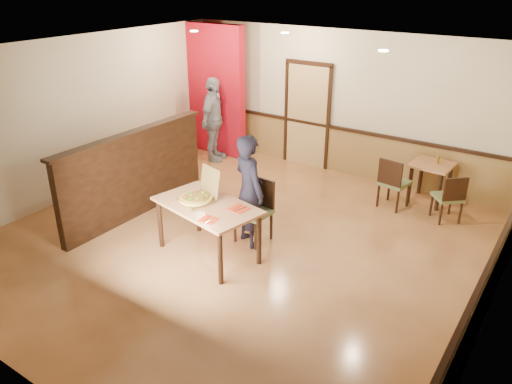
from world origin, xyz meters
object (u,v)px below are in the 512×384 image
(passerby, at_px, (213,120))
(condiment, at_px, (438,159))
(main_table, at_px, (207,211))
(side_chair_right, at_px, (450,196))
(diner_chair, at_px, (256,208))
(pizza_box, at_px, (199,197))
(diner, at_px, (249,191))
(side_table, at_px, (431,173))
(side_chair_left, at_px, (393,181))

(passerby, height_order, condiment, passerby)
(main_table, relative_size, side_chair_right, 2.01)
(side_chair_right, bearing_deg, diner_chair, 2.67)
(pizza_box, height_order, condiment, pizza_box)
(passerby, bearing_deg, diner, -150.85)
(side_chair_right, height_order, condiment, condiment)
(condiment, bearing_deg, side_table, -132.29)
(side_chair_left, relative_size, side_table, 1.26)
(side_chair_right, xyz_separation_m, side_table, (-0.49, 0.60, 0.10))
(main_table, bearing_deg, pizza_box, -178.83)
(diner, xyz_separation_m, passerby, (-2.67, 2.51, 0.04))
(side_chair_left, xyz_separation_m, side_table, (0.46, 0.62, 0.05))
(main_table, distance_m, diner, 0.71)
(side_chair_right, relative_size, pizza_box, 1.37)
(side_table, xyz_separation_m, condiment, (0.06, 0.06, 0.25))
(side_chair_left, relative_size, condiment, 6.23)
(passerby, bearing_deg, diner_chair, -148.88)
(passerby, bearing_deg, side_chair_right, -109.00)
(diner_chair, height_order, side_table, diner_chair)
(diner_chair, relative_size, condiment, 6.62)
(diner_chair, height_order, passerby, passerby)
(main_table, xyz_separation_m, passerby, (-2.39, 3.14, 0.19))
(passerby, xyz_separation_m, condiment, (4.53, 0.54, -0.10))
(side_table, xyz_separation_m, passerby, (-4.48, -0.48, 0.35))
(main_table, bearing_deg, side_table, 71.43)
(passerby, distance_m, pizza_box, 3.82)
(side_table, distance_m, passerby, 4.51)
(main_table, relative_size, condiment, 11.39)
(main_table, distance_m, diner_chair, 0.85)
(diner_chair, distance_m, diner, 0.36)
(side_chair_left, distance_m, side_chair_right, 0.95)
(main_table, distance_m, pizza_box, 0.24)
(side_chair_right, bearing_deg, side_table, -92.38)
(condiment, bearing_deg, side_chair_left, -127.30)
(side_chair_left, height_order, side_chair_right, side_chair_left)
(pizza_box, bearing_deg, diner_chair, 73.77)
(main_table, height_order, side_chair_left, side_chair_left)
(diner_chair, height_order, pizza_box, pizza_box)
(side_chair_left, relative_size, diner, 0.53)
(side_chair_right, bearing_deg, main_table, 7.67)
(side_chair_left, bearing_deg, main_table, 70.35)
(side_chair_right, height_order, passerby, passerby)
(side_table, bearing_deg, main_table, -119.97)
(diner_chair, bearing_deg, side_chair_left, 61.94)
(side_chair_right, relative_size, diner, 0.48)
(side_chair_right, bearing_deg, pizza_box, 5.52)
(main_table, bearing_deg, condiment, 71.19)
(diner_chair, distance_m, side_chair_left, 2.59)
(side_chair_left, bearing_deg, diner_chair, 67.95)
(main_table, distance_m, condiment, 4.26)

